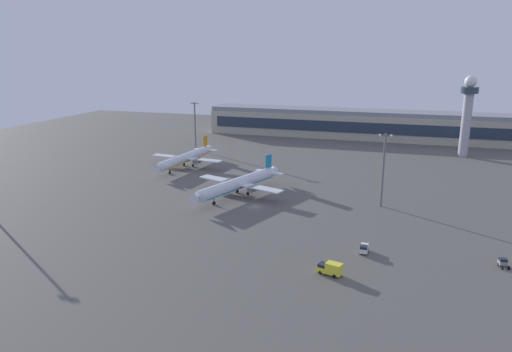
{
  "coord_description": "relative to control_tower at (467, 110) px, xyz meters",
  "views": [
    {
      "loc": [
        45.6,
        -141.96,
        50.13
      ],
      "look_at": [
        -7.05,
        23.42,
        4.0
      ],
      "focal_mm": 33.25,
      "sensor_mm": 36.0,
      "label": 1
    }
  ],
  "objects": [
    {
      "name": "catering_truck",
      "position": [
        -41.53,
        -145.9,
        -20.81
      ],
      "size": [
        6.06,
        3.71,
        3.05
      ],
      "rotation": [
        0.0,
        0.0,
        1.31
      ],
      "color": "yellow",
      "rests_on": "ground"
    },
    {
      "name": "maintenance_van",
      "position": [
        -35.27,
        -131.01,
        -21.21
      ],
      "size": [
        2.0,
        4.14,
        2.25
      ],
      "rotation": [
        0.0,
        0.0,
        3.14
      ],
      "color": "white",
      "rests_on": "ground"
    },
    {
      "name": "airplane_taxiway_distant",
      "position": [
        -82.46,
        -94.16,
        -17.98
      ],
      "size": [
        34.72,
        44.11,
        11.66
      ],
      "rotation": [
        0.0,
        0.0,
        2.81
      ],
      "color": "silver",
      "rests_on": "ground"
    },
    {
      "name": "airplane_far_stand",
      "position": [
        -118.88,
        -61.62,
        -18.16
      ],
      "size": [
        34.1,
        43.72,
        11.21
      ],
      "rotation": [
        0.0,
        0.0,
        3.04
      ],
      "color": "silver",
      "rests_on": "ground"
    },
    {
      "name": "pushback_tug",
      "position": [
        -2.8,
        -129.1,
        -21.33
      ],
      "size": [
        2.4,
        3.38,
        2.05
      ],
      "rotation": [
        0.0,
        0.0,
        0.21
      ],
      "color": "gray",
      "rests_on": "ground"
    },
    {
      "name": "apron_light_west",
      "position": [
        -130.96,
        -24.92,
        -8.24
      ],
      "size": [
        4.8,
        0.9,
        24.66
      ],
      "color": "slate",
      "rests_on": "ground"
    },
    {
      "name": "control_tower",
      "position": [
        0.0,
        0.0,
        0.0
      ],
      "size": [
        8.0,
        8.0,
        38.78
      ],
      "color": "#A8A8B2",
      "rests_on": "ground"
    },
    {
      "name": "apron_light_central",
      "position": [
        -33.43,
        -91.1,
        -8.38
      ],
      "size": [
        4.8,
        0.9,
        24.38
      ],
      "color": "slate",
      "rests_on": "ground"
    },
    {
      "name": "ground_plane",
      "position": [
        -73.17,
        -104.27,
        -22.39
      ],
      "size": [
        416.0,
        416.0,
        0.0
      ],
      "primitive_type": "plane",
      "color": "#56544F"
    },
    {
      "name": "terminal_building",
      "position": [
        -43.44,
        36.25,
        -14.3
      ],
      "size": [
        199.54,
        22.4,
        16.4
      ],
      "color": "#B2AD99",
      "rests_on": "ground"
    }
  ]
}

